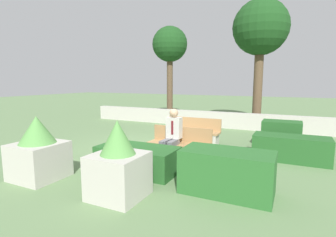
% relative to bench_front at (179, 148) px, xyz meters
% --- Properties ---
extents(ground_plane, '(60.00, 60.00, 0.00)m').
position_rel_bench_front_xyz_m(ground_plane, '(-1.23, 0.62, -0.32)').
color(ground_plane, '#607F51').
extents(perimeter_wall, '(11.32, 0.30, 0.69)m').
position_rel_bench_front_xyz_m(perimeter_wall, '(-1.23, 5.25, 0.03)').
color(perimeter_wall, '#B7B2A8').
rests_on(perimeter_wall, ground_plane).
extents(bench_front, '(1.64, 0.48, 0.85)m').
position_rel_bench_front_xyz_m(bench_front, '(0.00, 0.00, 0.00)').
color(bench_front, '#A37A4C').
rests_on(bench_front, ground_plane).
extents(bench_left_side, '(1.84, 0.48, 0.85)m').
position_rel_bench_front_xyz_m(bench_left_side, '(-0.33, 1.79, 0.01)').
color(bench_left_side, '#A37A4C').
rests_on(bench_left_side, ground_plane).
extents(person_seated_man, '(0.38, 0.63, 1.35)m').
position_rel_bench_front_xyz_m(person_seated_man, '(-0.14, -0.13, 0.43)').
color(person_seated_man, slate).
rests_on(person_seated_man, ground_plane).
extents(hedge_block_near_left, '(1.82, 0.90, 0.58)m').
position_rel_bench_front_xyz_m(hedge_block_near_left, '(-0.50, -1.20, -0.03)').
color(hedge_block_near_left, '#235623').
rests_on(hedge_block_near_left, ground_plane).
extents(hedge_block_near_right, '(1.84, 0.75, 0.65)m').
position_rel_bench_front_xyz_m(hedge_block_near_right, '(2.61, 1.25, 0.00)').
color(hedge_block_near_right, '#235623').
rests_on(hedge_block_near_right, ground_plane).
extents(hedge_block_mid_left, '(1.64, 0.81, 0.80)m').
position_rel_bench_front_xyz_m(hedge_block_mid_left, '(1.59, -1.47, 0.08)').
color(hedge_block_mid_left, '#286028').
rests_on(hedge_block_mid_left, ground_plane).
extents(hedge_block_mid_right, '(1.12, 0.71, 0.84)m').
position_rel_bench_front_xyz_m(hedge_block_mid_right, '(2.32, 2.51, 0.10)').
color(hedge_block_mid_right, '#235623').
rests_on(hedge_block_mid_right, ground_plane).
extents(planter_corner_left, '(0.89, 0.89, 1.38)m').
position_rel_bench_front_xyz_m(planter_corner_left, '(-0.10, -2.46, 0.26)').
color(planter_corner_left, '#B7B2A8').
rests_on(planter_corner_left, ground_plane).
extents(planter_corner_right, '(0.95, 0.95, 1.33)m').
position_rel_bench_front_xyz_m(planter_corner_right, '(-2.16, -2.44, 0.27)').
color(planter_corner_right, '#B7B2A8').
rests_on(planter_corner_right, ground_plane).
extents(tree_leftmost, '(1.87, 1.87, 4.93)m').
position_rel_bench_front_xyz_m(tree_leftmost, '(-3.56, 6.93, 3.55)').
color(tree_leftmost, brown).
rests_on(tree_leftmost, ground_plane).
extents(tree_center_left, '(2.45, 2.45, 5.63)m').
position_rel_bench_front_xyz_m(tree_center_left, '(1.06, 6.59, 3.99)').
color(tree_center_left, brown).
rests_on(tree_center_left, ground_plane).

